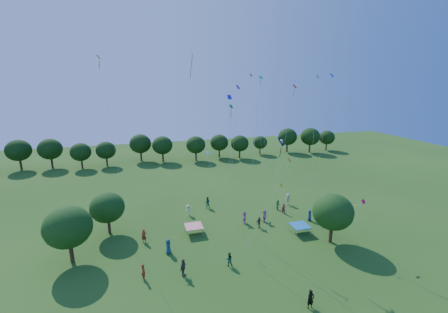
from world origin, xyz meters
TOP-DOWN VIEW (x-y plane):
  - near_tree_west at (-16.81, 15.30)m, footprint 4.96×4.96m
  - near_tree_north at (-13.42, 20.93)m, footprint 4.29×4.29m
  - near_tree_east at (12.71, 11.15)m, footprint 4.80×4.80m
  - treeline at (-1.73, 55.43)m, footprint 88.01×8.77m
  - tent_red_stripe at (-2.96, 17.82)m, footprint 2.20×2.20m
  - tent_blue at (10.27, 14.20)m, footprint 2.20×2.20m
  - man_in_black at (4.37, 2.10)m, footprint 0.66×0.43m
  - crowd_person_0 at (-6.60, 14.06)m, footprint 0.68×0.97m
  - crowd_person_1 at (-9.41, 10.13)m, footprint 0.61×0.72m
  - crowd_person_2 at (0.51, 25.24)m, footprint 0.94×0.57m
  - crowd_person_3 at (-2.74, 23.44)m, footprint 1.17×0.85m
  - crowd_person_4 at (5.71, 16.95)m, footprint 1.01×0.66m
  - crowd_person_5 at (4.26, 18.73)m, footprint 1.04×1.75m
  - crowd_person_6 at (13.41, 17.00)m, footprint 0.77×0.87m
  - crowd_person_7 at (-9.17, 17.33)m, footprint 0.74×0.59m
  - crowd_person_8 at (10.81, 21.69)m, footprint 0.43×0.77m
  - crowd_person_9 at (13.13, 22.87)m, footprint 1.33×0.95m
  - crowd_person_10 at (-5.55, 9.54)m, footprint 1.03×1.20m
  - crowd_person_11 at (7.13, 18.38)m, footprint 1.17×1.75m
  - crowd_person_12 at (-6.51, 14.23)m, footprint 0.58×0.84m
  - crowd_person_13 at (10.96, 20.14)m, footprint 0.68×0.68m
  - crowd_person_14 at (-0.62, 9.91)m, footprint 0.83×0.53m
  - pirate_kite at (6.13, 12.50)m, footprint 2.43×1.73m
  - red_high_kite at (-1.72, 20.74)m, footprint 2.23×6.49m
  - small_kite_0 at (8.92, 27.17)m, footprint 2.91×2.73m
  - small_kite_1 at (10.20, 18.35)m, footprint 1.77×1.97m
  - small_kite_2 at (5.47, 10.97)m, footprint 5.25×0.94m
  - small_kite_3 at (2.36, 18.97)m, footprint 0.65×1.10m
  - small_kite_4 at (13.29, 14.97)m, footprint 0.63×2.23m
  - small_kite_5 at (2.23, 16.91)m, footprint 0.60×3.81m
  - small_kite_6 at (2.21, 10.82)m, footprint 1.32×0.96m
  - small_kite_7 at (8.85, 24.10)m, footprint 2.99×2.16m
  - small_kite_8 at (14.63, 10.32)m, footprint 2.07×7.80m
  - small_kite_9 at (10.09, 19.59)m, footprint 1.04×0.68m
  - small_kite_10 at (-12.05, 18.29)m, footprint 1.97×1.57m
  - small_kite_11 at (11.46, 14.48)m, footprint 2.09×3.01m
  - small_kite_12 at (1.81, 17.87)m, footprint 0.99×2.12m
  - small_kite_13 at (11.90, 19.94)m, footprint 0.74×2.17m
  - small_kite_14 at (-0.07, 19.43)m, footprint 3.49×0.72m

SIDE VIEW (x-z plane):
  - crowd_person_8 at x=10.81m, z-range 0.00..1.53m
  - crowd_person_6 at x=13.41m, z-range 0.00..1.55m
  - crowd_person_12 at x=-6.51m, z-range 0.00..1.56m
  - crowd_person_13 at x=10.96m, z-range 0.00..1.57m
  - crowd_person_14 at x=-0.62m, z-range 0.00..1.57m
  - crowd_person_4 at x=5.71m, z-range 0.00..1.58m
  - crowd_person_3 at x=-2.74m, z-range 0.00..1.64m
  - crowd_person_1 at x=-9.41m, z-range 0.00..1.65m
  - crowd_person_7 at x=-9.17m, z-range 0.00..1.71m
  - crowd_person_5 at x=4.26m, z-range 0.00..1.76m
  - crowd_person_11 at x=7.13m, z-range 0.00..1.77m
  - crowd_person_0 at x=-6.60m, z-range 0.00..1.77m
  - man_in_black at x=4.37m, z-range 0.00..1.77m
  - crowd_person_2 at x=0.51m, z-range 0.00..1.82m
  - crowd_person_9 at x=13.13m, z-range 0.00..1.86m
  - crowd_person_10 at x=-5.55m, z-range 0.00..1.88m
  - tent_red_stripe at x=-2.96m, z-range 0.49..1.59m
  - tent_blue at x=10.27m, z-range 0.49..1.59m
  - near_tree_north at x=-13.42m, z-range 0.82..6.34m
  - near_tree_east at x=12.71m, z-range 0.91..7.06m
  - treeline at x=-1.73m, z-range 0.70..7.48m
  - near_tree_west at x=-16.81m, z-range 0.95..7.35m
  - small_kite_9 at x=10.09m, z-range 2.61..6.18m
  - small_kite_8 at x=14.63m, z-range 2.63..7.49m
  - small_kite_14 at x=-0.07m, z-range 3.82..12.95m
  - small_kite_2 at x=5.47m, z-range 3.88..13.61m
  - small_kite_13 at x=11.90m, z-range 4.45..13.17m
  - small_kite_6 at x=2.21m, z-range 3.49..18.67m
  - pirate_kite at x=6.13m, z-range 6.48..18.25m
  - small_kite_3 at x=2.36m, z-range 5.52..20.51m
  - small_kite_12 at x=1.81m, z-range 5.70..21.95m
  - small_kite_11 at x=11.46m, z-range 4.78..23.30m
  - small_kite_5 at x=2.23m, z-range 5.43..22.81m
  - small_kite_7 at x=8.85m, z-range 5.64..24.17m
  - small_kite_4 at x=13.29m, z-range 5.65..24.36m
  - small_kite_1 at x=10.20m, z-range 6.39..23.83m
  - small_kite_0 at x=8.92m, z-range 5.81..24.74m
  - small_kite_10 at x=-12.05m, z-range 6.07..26.59m
  - red_high_kite at x=-1.72m, z-range 7.91..29.78m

